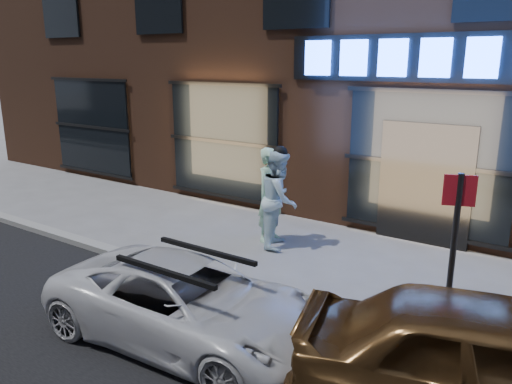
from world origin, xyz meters
TOP-DOWN VIEW (x-y plane):
  - ground at (0.00, 0.00)m, footprint 90.00×90.00m
  - curb at (0.00, 0.00)m, footprint 60.00×0.25m
  - man_bowtie at (-2.57, 2.33)m, footprint 0.55×0.75m
  - man_cap at (-2.27, 2.19)m, footprint 1.01×1.13m
  - white_suv at (-1.45, -1.44)m, footprint 3.96×2.01m
  - gold_sedan at (2.18, -0.97)m, footprint 4.37×2.64m
  - sign_post at (1.39, 0.16)m, footprint 0.35×0.16m

SIDE VIEW (x-z plane):
  - ground at x=0.00m, z-range 0.00..0.00m
  - curb at x=0.00m, z-range 0.00..0.12m
  - white_suv at x=-1.45m, z-range 0.00..1.07m
  - gold_sedan at x=2.18m, z-range 0.00..1.39m
  - man_bowtie at x=-2.57m, z-range 0.00..1.91m
  - man_cap at x=-2.27m, z-range 0.00..1.91m
  - sign_post at x=1.39m, z-range 0.24..2.55m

